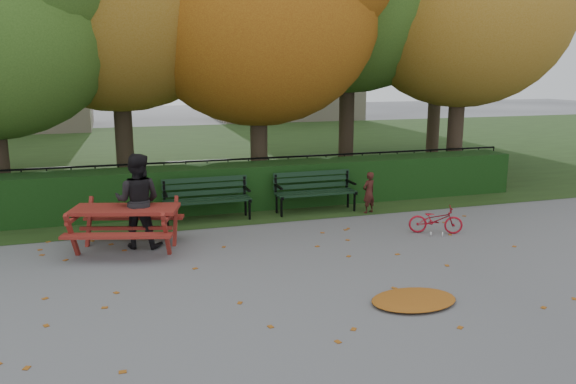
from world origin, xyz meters
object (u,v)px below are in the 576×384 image
object	(u,v)px
tree_g	(452,2)
picnic_table	(126,217)
adult	(138,201)
bicycle	(436,220)
bench_right	(314,188)
bench_left	(207,196)
child	(369,193)

from	to	relation	value
tree_g	picnic_table	bearing A→B (deg)	-145.81
picnic_table	adult	xyz separation A→B (m)	(0.23, 0.14, 0.24)
adult	bicycle	world-z (taller)	adult
adult	bench_right	bearing A→B (deg)	-138.28
tree_g	picnic_table	distance (m)	14.49
bench_left	adult	xyz separation A→B (m)	(-1.45, -1.49, 0.32)
tree_g	bench_right	bearing A→B (deg)	-140.05
child	adult	size ratio (longest dim) A/B	0.55
bench_right	picnic_table	xyz separation A→B (m)	(-4.08, -1.63, 0.08)
child	adult	xyz separation A→B (m)	(-4.94, -0.99, 0.38)
bench_left	bench_right	world-z (taller)	same
tree_g	bicycle	size ratio (longest dim) A/B	8.43
tree_g	bench_right	xyz separation A→B (m)	(-7.23, -6.06, -4.85)
bench_left	picnic_table	distance (m)	2.34
child	bicycle	size ratio (longest dim) A/B	0.90
bench_left	child	xyz separation A→B (m)	(3.49, -0.50, -0.06)
bench_left	child	bearing A→B (deg)	-8.18
bench_left	bicycle	size ratio (longest dim) A/B	1.77
bench_right	picnic_table	distance (m)	4.39
tree_g	child	world-z (taller)	tree_g
adult	bicycle	xyz separation A→B (m)	(5.47, -0.86, -0.57)
bench_right	adult	world-z (taller)	adult
bench_left	bicycle	bearing A→B (deg)	-30.29
child	bicycle	bearing A→B (deg)	84.95
child	adult	world-z (taller)	adult
tree_g	child	distance (m)	10.25
bench_right	child	xyz separation A→B (m)	(1.09, -0.50, -0.06)
picnic_table	bicycle	world-z (taller)	picnic_table
picnic_table	bench_right	bearing A→B (deg)	37.88
bench_left	bench_right	bearing A→B (deg)	0.00
bench_right	child	world-z (taller)	child
adult	picnic_table	bearing A→B (deg)	52.11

